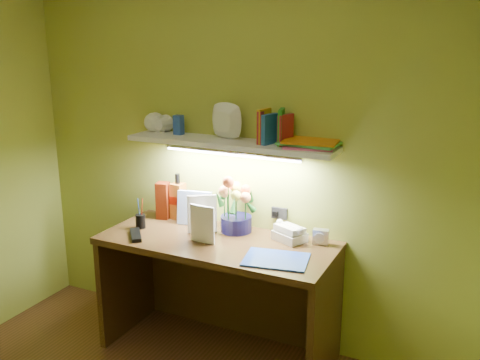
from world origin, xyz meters
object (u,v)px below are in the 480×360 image
object	(u,v)px
flower_bouquet	(236,205)
whisky_bottle	(178,196)
telephone	(290,232)
desk_clock	(321,237)
desk	(218,298)

from	to	relation	value
flower_bouquet	whisky_bottle	xyz separation A→B (m)	(-0.45, 0.05, -0.02)
telephone	desk_clock	world-z (taller)	telephone
flower_bouquet	telephone	world-z (taller)	flower_bouquet
desk	flower_bouquet	size ratio (longest dim) A/B	4.13
whisky_bottle	desk_clock	bearing A→B (deg)	-1.71
desk_clock	desk	bearing A→B (deg)	-169.18
desk	desk_clock	distance (m)	0.74
desk	flower_bouquet	distance (m)	0.58
desk	whisky_bottle	distance (m)	0.71
desk	telephone	bearing A→B (deg)	25.00
desk	whisky_bottle	world-z (taller)	whisky_bottle
telephone	desk	bearing A→B (deg)	-130.38
whisky_bottle	flower_bouquet	bearing A→B (deg)	-6.26
flower_bouquet	whisky_bottle	bearing A→B (deg)	173.74
desk	whisky_bottle	bearing A→B (deg)	150.46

